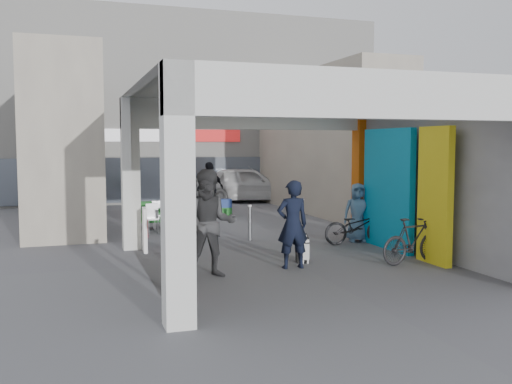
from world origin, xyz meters
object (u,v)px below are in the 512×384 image
object	(u,v)px
man_with_dog	(293,224)
border_collie	(303,251)
cafe_set	(166,220)
man_elderly	(358,212)
produce_stand	(156,218)
white_van	(247,184)
man_crates	(210,188)
man_back_turned	(210,224)
bicycle_front	(357,226)
bicycle_rear	(413,241)

from	to	relation	value
man_with_dog	border_collie	bearing A→B (deg)	-131.73
cafe_set	man_elderly	bearing A→B (deg)	-38.37
produce_stand	white_van	bearing A→B (deg)	34.20
man_crates	white_van	distance (m)	4.43
cafe_set	man_back_turned	distance (m)	6.01
border_collie	bicycle_front	size ratio (longest dim) A/B	0.38
produce_stand	bicycle_front	world-z (taller)	bicycle_front
white_van	man_crates	bearing A→B (deg)	157.32
man_back_turned	bicycle_front	xyz separation A→B (m)	(4.22, 2.27, -0.55)
produce_stand	man_back_turned	xyz separation A→B (m)	(0.06, -6.49, 0.69)
man_back_turned	bicycle_front	size ratio (longest dim) A/B	1.18
man_elderly	white_van	xyz separation A→B (m)	(0.28, 10.24, 0.03)
border_collie	man_crates	world-z (taller)	man_crates
border_collie	man_with_dog	bearing A→B (deg)	-116.90
produce_stand	man_crates	xyz separation A→B (m)	(2.28, 2.68, 0.61)
cafe_set	border_collie	xyz separation A→B (m)	(1.96, -5.32, -0.03)
man_with_dog	bicycle_rear	xyz separation A→B (m)	(2.51, -0.38, -0.39)
cafe_set	man_crates	bearing A→B (deg)	57.29
produce_stand	bicycle_front	bearing A→B (deg)	-63.44
bicycle_front	bicycle_rear	distance (m)	2.42
man_with_dog	bicycle_front	distance (m)	3.26
border_collie	bicycle_rear	xyz separation A→B (m)	(2.10, -0.79, 0.22)
produce_stand	man_back_turned	size ratio (longest dim) A/B	0.59
cafe_set	produce_stand	bearing A→B (deg)	112.73
man_elderly	bicycle_front	distance (m)	0.48
cafe_set	border_collie	size ratio (longest dim) A/B	2.11
man_with_dog	white_van	xyz separation A→B (m)	(2.99, 12.60, -0.11)
man_elderly	white_van	bearing A→B (deg)	104.15
cafe_set	bicycle_rear	world-z (taller)	bicycle_rear
cafe_set	man_crates	size ratio (longest dim) A/B	0.73
man_crates	man_with_dog	bearing A→B (deg)	64.62
man_back_turned	bicycle_rear	size ratio (longest dim) A/B	1.26
border_collie	man_back_turned	xyz separation A→B (m)	(-2.12, -0.65, 0.74)
man_elderly	man_crates	distance (m)	6.94
bicycle_rear	produce_stand	bearing A→B (deg)	23.45
bicycle_rear	man_back_turned	bearing A→B (deg)	78.66
cafe_set	man_crates	world-z (taller)	man_crates
man_crates	bicycle_front	bearing A→B (deg)	84.06
man_elderly	cafe_set	bearing A→B (deg)	157.36
cafe_set	bicycle_rear	distance (m)	7.34
bicycle_rear	man_with_dog	bearing A→B (deg)	72.04
cafe_set	man_back_turned	world-z (taller)	man_back_turned
cafe_set	man_with_dog	world-z (taller)	man_with_dog
produce_stand	man_with_dog	bearing A→B (deg)	-93.03
cafe_set	man_back_turned	xyz separation A→B (m)	(-0.16, -5.96, 0.71)
man_crates	border_collie	bearing A→B (deg)	67.19
man_with_dog	produce_stand	bearing A→B (deg)	-71.38
produce_stand	man_back_turned	distance (m)	6.53
bicycle_front	white_van	distance (m)	10.57
border_collie	man_crates	distance (m)	8.55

